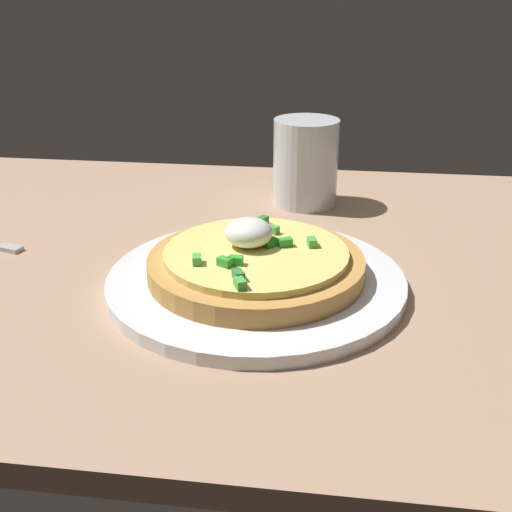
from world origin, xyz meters
TOP-DOWN VIEW (x-y plane):
  - dining_table at (0.00, 0.00)cm, footprint 90.24×67.33cm
  - plate at (4.89, -7.55)cm, footprint 28.81×28.81cm
  - pizza at (4.85, -7.51)cm, footprint 20.81×20.81cm
  - cup_near at (8.01, 17.56)cm, footprint 8.37×8.37cm

SIDE VIEW (x-z plane):
  - dining_table at x=0.00cm, z-range 0.00..2.15cm
  - plate at x=4.89cm, z-range 2.15..3.43cm
  - pizza at x=4.85cm, z-range 2.15..7.48cm
  - cup_near at x=8.01cm, z-range 1.83..12.95cm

